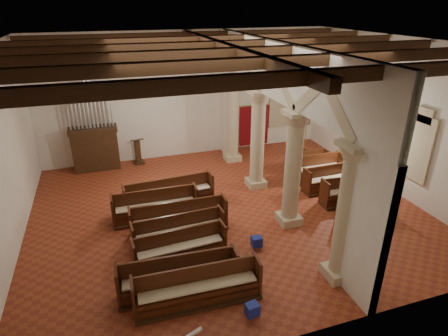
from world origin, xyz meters
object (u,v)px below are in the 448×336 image
at_px(pipe_organ, 94,141).
at_px(processional_banner, 306,136).
at_px(aisle_pew_0, 364,207).
at_px(nave_pew_0, 198,292).
at_px(lectern, 138,153).

xyz_separation_m(pipe_organ, processional_banner, (10.32, -0.96, -0.57)).
bearing_deg(aisle_pew_0, nave_pew_0, -164.64).
bearing_deg(aisle_pew_0, processional_banner, 75.98).
distance_m(processional_banner, aisle_pew_0, 6.57).
xyz_separation_m(pipe_organ, lectern, (1.87, -0.01, -0.82)).
bearing_deg(nave_pew_0, aisle_pew_0, 20.80).
relative_size(pipe_organ, lectern, 3.30).
distance_m(lectern, nave_pew_0, 9.74).
bearing_deg(processional_banner, nave_pew_0, -156.96).
bearing_deg(nave_pew_0, lectern, 94.36).
distance_m(pipe_organ, lectern, 2.04).
relative_size(nave_pew_0, aisle_pew_0, 1.64).
height_order(pipe_organ, nave_pew_0, pipe_organ).
height_order(pipe_organ, lectern, pipe_organ).
bearing_deg(lectern, nave_pew_0, -95.03).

